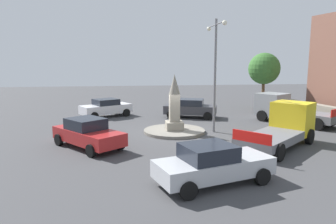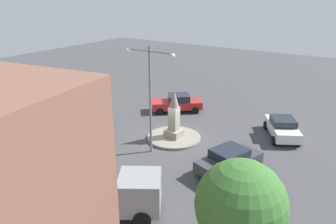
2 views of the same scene
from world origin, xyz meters
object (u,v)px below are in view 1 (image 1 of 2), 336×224
(monument, at_px, (174,106))
(car_red_approaching, at_px, (88,133))
(car_dark_grey_waiting, at_px, (190,108))
(truck_yellow_parked_left, at_px, (284,126))
(truck_grey_passing, at_px, (286,109))
(tree_far_corner, at_px, (264,69))
(car_white_near_island, at_px, (106,108))
(streetlamp, at_px, (215,64))
(car_silver_far_side, at_px, (213,164))

(monument, distance_m, car_red_approaching, 5.98)
(car_dark_grey_waiting, xyz_separation_m, car_red_approaching, (8.23, -7.28, 0.00))
(truck_yellow_parked_left, bearing_deg, car_dark_grey_waiting, -160.00)
(car_red_approaching, bearing_deg, truck_grey_passing, 110.47)
(car_dark_grey_waiting, bearing_deg, tree_far_corner, 114.71)
(truck_grey_passing, height_order, tree_far_corner, tree_far_corner)
(car_dark_grey_waiting, distance_m, car_white_near_island, 7.00)
(streetlamp, xyz_separation_m, car_red_approaching, (2.76, -7.69, -3.63))
(streetlamp, bearing_deg, truck_grey_passing, 111.39)
(car_white_near_island, bearing_deg, streetlamp, 47.46)
(monument, distance_m, car_dark_grey_waiting, 5.79)
(car_white_near_island, distance_m, tree_far_corner, 15.25)
(monument, bearing_deg, car_white_near_island, -143.99)
(car_white_near_island, height_order, truck_grey_passing, truck_grey_passing)
(car_silver_far_side, relative_size, tree_far_corner, 0.89)
(truck_grey_passing, bearing_deg, car_white_near_island, -107.24)
(tree_far_corner, bearing_deg, streetlamp, -39.28)
(truck_grey_passing, bearing_deg, car_silver_far_side, -38.66)
(streetlamp, bearing_deg, monument, -94.18)
(car_red_approaching, relative_size, truck_grey_passing, 0.75)
(car_dark_grey_waiting, height_order, car_white_near_island, car_dark_grey_waiting)
(streetlamp, relative_size, car_dark_grey_waiting, 1.57)
(car_silver_far_side, xyz_separation_m, truck_yellow_parked_left, (-4.89, 5.38, 0.26))
(truck_grey_passing, relative_size, tree_far_corner, 1.13)
(truck_grey_passing, bearing_deg, car_red_approaching, -69.53)
(monument, bearing_deg, streetlamp, 85.82)
(streetlamp, distance_m, car_silver_far_side, 9.59)
(streetlamp, relative_size, truck_grey_passing, 1.18)
(car_red_approaching, distance_m, tree_far_corner, 19.46)
(car_dark_grey_waiting, bearing_deg, car_red_approaching, -41.49)
(car_red_approaching, xyz_separation_m, car_white_near_island, (-9.46, 0.39, -0.01))
(monument, height_order, truck_grey_passing, monument)
(streetlamp, relative_size, car_white_near_island, 1.63)
(car_red_approaching, relative_size, car_white_near_island, 1.03)
(car_dark_grey_waiting, distance_m, car_silver_far_side, 14.15)
(car_white_near_island, height_order, tree_far_corner, tree_far_corner)
(monument, height_order, car_dark_grey_waiting, monument)
(car_dark_grey_waiting, xyz_separation_m, truck_grey_passing, (3.01, 6.73, 0.21))
(car_dark_grey_waiting, relative_size, truck_grey_passing, 0.75)
(streetlamp, xyz_separation_m, car_white_near_island, (-6.70, -7.30, -3.65))
(car_red_approaching, bearing_deg, tree_far_corner, 128.06)
(truck_grey_passing, bearing_deg, monument, -75.57)
(car_red_approaching, xyz_separation_m, truck_grey_passing, (-5.23, 14.01, 0.21))
(streetlamp, bearing_deg, car_white_near_island, -132.54)
(car_dark_grey_waiting, bearing_deg, monument, -22.20)
(monument, relative_size, car_red_approaching, 0.78)
(streetlamp, bearing_deg, truck_yellow_parked_left, 38.69)
(car_silver_far_side, relative_size, truck_grey_passing, 0.79)
(streetlamp, bearing_deg, tree_far_corner, 140.72)
(monument, height_order, car_white_near_island, monument)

